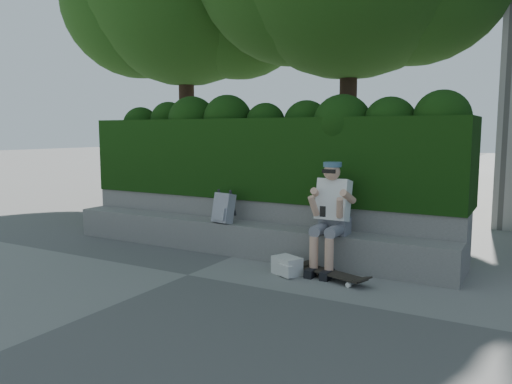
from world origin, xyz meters
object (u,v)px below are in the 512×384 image
Objects in this scene: skateboard at (333,274)px; backpack_ground at (287,266)px; person at (331,212)px; backpack_plaid at (224,208)px.

skateboard is 0.58m from backpack_ground.
person reaches higher than skateboard.
backpack_ground is (1.27, -0.52, -0.55)m from backpack_plaid.
skateboard is 2.00m from backpack_plaid.
person reaches higher than backpack_plaid.
backpack_plaid is (-1.67, 0.08, -0.09)m from person.
backpack_ground is at bearing -156.84° from skateboard.
skateboard is 2.63× the size of backpack_ground.
person is at bearing 8.13° from backpack_plaid.
backpack_plaid is at bearing 177.21° from person.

